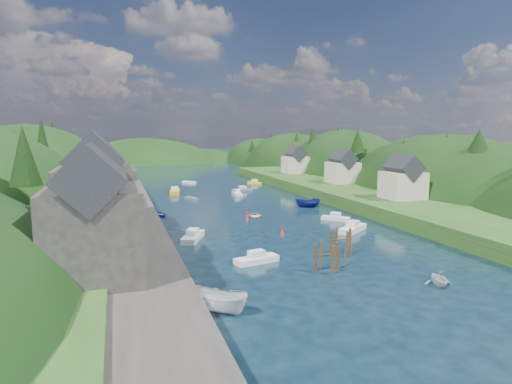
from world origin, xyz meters
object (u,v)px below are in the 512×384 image
object	(u,v)px
piling_cluster_far	(341,244)
channel_buoy_near	(282,231)
piling_cluster_near	(327,259)
channel_buoy_far	(247,216)

from	to	relation	value
piling_cluster_far	channel_buoy_near	size ratio (longest dim) A/B	3.43
piling_cluster_near	channel_buoy_far	bearing A→B (deg)	89.87
channel_buoy_near	channel_buoy_far	distance (m)	12.72
piling_cluster_far	channel_buoy_near	bearing A→B (deg)	103.41
piling_cluster_far	channel_buoy_far	world-z (taller)	piling_cluster_far
piling_cluster_far	piling_cluster_near	bearing A→B (deg)	-132.64
piling_cluster_far	channel_buoy_far	distance (m)	25.10
piling_cluster_far	channel_buoy_near	xyz separation A→B (m)	(-2.88, 12.07, -0.84)
channel_buoy_near	piling_cluster_near	bearing A→B (deg)	-95.28
piling_cluster_near	piling_cluster_far	bearing A→B (deg)	47.36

